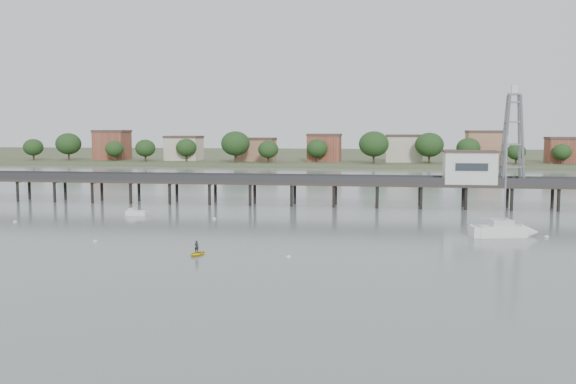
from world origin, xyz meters
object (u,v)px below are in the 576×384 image
lattice_tower (513,139)px  yellow_dinghy (197,255)px  sailboat_c (510,231)px  white_tender (136,213)px  pier (314,183)px

lattice_tower → yellow_dinghy: size_ratio=6.57×
sailboat_c → white_tender: bearing=153.6°
pier → sailboat_c: size_ratio=11.93×
pier → sailboat_c: bearing=-45.7°
white_tender → yellow_dinghy: bearing=-55.2°
lattice_tower → sailboat_c: 29.52m
lattice_tower → sailboat_c: (-5.05, -27.15, -10.46)m
lattice_tower → pier: bearing=-180.0°
pier → lattice_tower: size_ratio=9.68×
lattice_tower → white_tender: bearing=-164.0°
lattice_tower → sailboat_c: size_ratio=1.23×
sailboat_c → pier: bearing=120.0°
sailboat_c → white_tender: (-51.04, 11.04, -0.28)m
pier → white_tender: size_ratio=48.08×
pier → sailboat_c: (26.45, -27.15, -3.15)m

